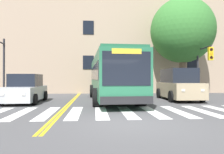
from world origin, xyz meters
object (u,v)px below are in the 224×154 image
at_px(car_silver_near_lane, 26,90).
at_px(city_bus, 112,76).
at_px(street_tree_curbside_large, 182,31).
at_px(traffic_light_near_corner, 203,61).
at_px(car_red_behind_bus, 109,85).
at_px(car_tan_far_lane, 178,85).

bearing_deg(car_silver_near_lane, city_bus, 10.59).
xyz_separation_m(car_silver_near_lane, street_tree_curbside_large, (12.61, 5.42, 5.20)).
xyz_separation_m(car_silver_near_lane, traffic_light_near_corner, (13.31, 2.81, 2.14)).
bearing_deg(traffic_light_near_corner, city_bus, -167.08).
xyz_separation_m(city_bus, traffic_light_near_corner, (7.68, 1.76, 1.25)).
bearing_deg(car_red_behind_bus, traffic_light_near_corner, -48.04).
height_order(city_bus, car_tan_far_lane, city_bus).
bearing_deg(car_red_behind_bus, city_bus, -93.00).
bearing_deg(city_bus, traffic_light_near_corner, 12.92).
bearing_deg(street_tree_curbside_large, car_tan_far_lane, -115.69).
relative_size(city_bus, car_red_behind_bus, 2.42).
distance_m(traffic_light_near_corner, street_tree_curbside_large, 4.07).
xyz_separation_m(city_bus, street_tree_curbside_large, (6.99, 4.37, 4.30)).
distance_m(car_silver_near_lane, car_red_behind_bus, 12.41).
bearing_deg(car_tan_far_lane, street_tree_curbside_large, 64.31).
height_order(city_bus, car_red_behind_bus, city_bus).
xyz_separation_m(car_tan_far_lane, traffic_light_near_corner, (2.88, 1.95, 1.91)).
distance_m(city_bus, traffic_light_near_corner, 7.98).
relative_size(city_bus, traffic_light_near_corner, 2.51).
bearing_deg(traffic_light_near_corner, car_silver_near_lane, -168.06).
bearing_deg(car_red_behind_bus, car_silver_near_lane, -119.61).
height_order(car_tan_far_lane, street_tree_curbside_large, street_tree_curbside_large).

